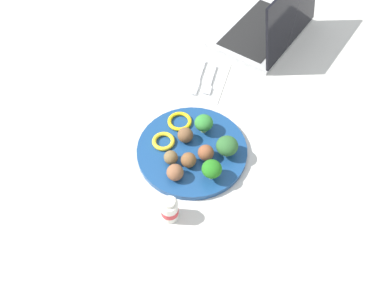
% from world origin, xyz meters
% --- Properties ---
extents(ground_plane, '(4.00, 4.00, 0.00)m').
position_xyz_m(ground_plane, '(0.00, 0.00, 0.00)').
color(ground_plane, beige).
extents(plate, '(0.28, 0.28, 0.02)m').
position_xyz_m(plate, '(0.00, 0.00, 0.01)').
color(plate, navy).
rests_on(plate, ground_plane).
extents(broccoli_floret_front_left, '(0.05, 0.05, 0.06)m').
position_xyz_m(broccoli_floret_front_left, '(-0.00, 0.09, 0.05)').
color(broccoli_floret_front_left, '#ACCA6B').
rests_on(broccoli_floret_front_left, plate).
extents(broccoli_floret_mid_right, '(0.05, 0.05, 0.05)m').
position_xyz_m(broccoli_floret_mid_right, '(-0.06, 0.02, 0.05)').
color(broccoli_floret_mid_right, '#92BD73').
rests_on(broccoli_floret_mid_right, plate).
extents(broccoli_floret_center, '(0.05, 0.05, 0.06)m').
position_xyz_m(broccoli_floret_center, '(0.07, 0.06, 0.05)').
color(broccoli_floret_center, '#9DB982').
rests_on(broccoli_floret_center, plate).
extents(meatball_back_right, '(0.04, 0.04, 0.04)m').
position_xyz_m(meatball_back_right, '(0.02, 0.04, 0.04)').
color(meatball_back_right, brown).
rests_on(meatball_back_right, plate).
extents(meatball_center, '(0.04, 0.04, 0.04)m').
position_xyz_m(meatball_center, '(-0.02, -0.02, 0.04)').
color(meatball_center, brown).
rests_on(meatball_center, plate).
extents(meatball_front_left, '(0.04, 0.04, 0.04)m').
position_xyz_m(meatball_front_left, '(0.09, -0.02, 0.04)').
color(meatball_front_left, brown).
rests_on(meatball_front_left, plate).
extents(meatball_front_right, '(0.04, 0.04, 0.04)m').
position_xyz_m(meatball_front_right, '(0.05, -0.00, 0.03)').
color(meatball_front_right, brown).
rests_on(meatball_front_right, plate).
extents(meatball_mid_left, '(0.03, 0.03, 0.03)m').
position_xyz_m(meatball_mid_left, '(0.05, -0.04, 0.03)').
color(meatball_mid_left, brown).
rests_on(meatball_mid_left, plate).
extents(pepper_ring_back_left, '(0.08, 0.08, 0.01)m').
position_xyz_m(pepper_ring_back_left, '(-0.01, -0.07, 0.02)').
color(pepper_ring_back_left, yellow).
rests_on(pepper_ring_back_left, plate).
extents(pepper_ring_far_rim, '(0.09, 0.09, 0.01)m').
position_xyz_m(pepper_ring_far_rim, '(-0.08, -0.05, 0.02)').
color(pepper_ring_far_rim, yellow).
rests_on(pepper_ring_far_rim, plate).
extents(napkin, '(0.18, 0.14, 0.01)m').
position_xyz_m(napkin, '(-0.26, -0.01, 0.00)').
color(napkin, white).
rests_on(napkin, ground_plane).
extents(fork, '(0.12, 0.03, 0.01)m').
position_xyz_m(fork, '(-0.25, 0.01, 0.01)').
color(fork, silver).
rests_on(fork, napkin).
extents(knife, '(0.15, 0.02, 0.01)m').
position_xyz_m(knife, '(-0.26, -0.03, 0.01)').
color(knife, silver).
rests_on(knife, napkin).
extents(yogurt_bottle, '(0.04, 0.04, 0.07)m').
position_xyz_m(yogurt_bottle, '(0.19, -0.02, 0.03)').
color(yogurt_bottle, white).
rests_on(yogurt_bottle, ground_plane).
extents(laptop, '(0.38, 0.34, 0.21)m').
position_xyz_m(laptop, '(-0.49, 0.16, 0.04)').
color(laptop, '#BABABA').
rests_on(laptop, ground_plane).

